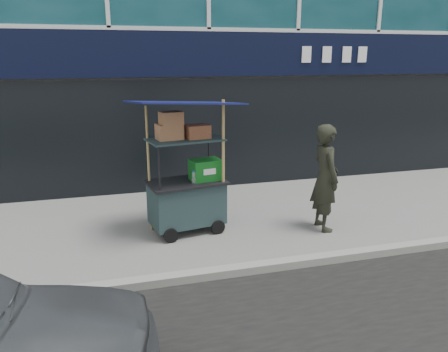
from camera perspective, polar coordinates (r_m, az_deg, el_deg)
name	(u,v)px	position (r m, az deg, el deg)	size (l,w,h in m)	color
ground	(274,262)	(6.46, 6.56, -11.13)	(80.00, 80.00, 0.00)	slate
curb	(280,265)	(6.27, 7.28, -11.41)	(80.00, 0.18, 0.12)	gray
vendor_cart	(187,186)	(7.26, -4.81, -1.29)	(1.85, 1.45, 2.26)	#1B2A2E
vendor_man	(325,178)	(7.50, 13.09, -0.21)	(0.66, 0.43, 1.81)	black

